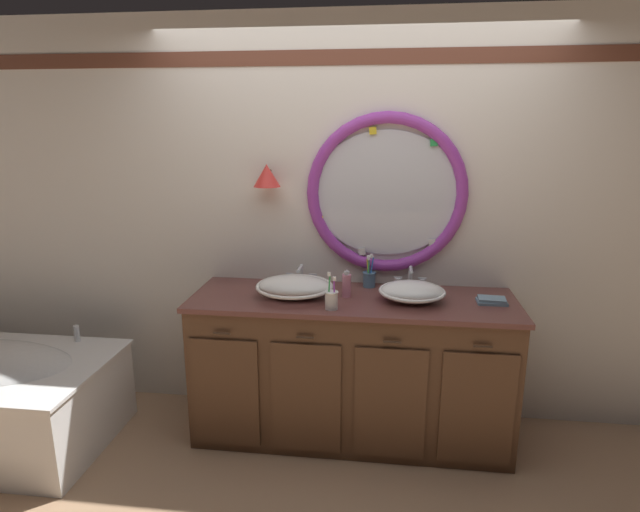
{
  "coord_description": "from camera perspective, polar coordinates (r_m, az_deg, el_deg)",
  "views": [
    {
      "loc": [
        0.21,
        -2.76,
        1.95
      ],
      "look_at": [
        -0.17,
        0.25,
        1.17
      ],
      "focal_mm": 29.37,
      "sensor_mm": 36.0,
      "label": 1
    }
  ],
  "objects": [
    {
      "name": "soap_dispenser",
      "position": [
        3.17,
        2.91,
        -3.16
      ],
      "size": [
        0.05,
        0.06,
        0.17
      ],
      "color": "pink",
      "rests_on": "vanity_counter"
    },
    {
      "name": "sink_basin_right",
      "position": [
        3.13,
        9.99,
        -3.84
      ],
      "size": [
        0.39,
        0.39,
        0.12
      ],
      "color": "white",
      "rests_on": "vanity_counter"
    },
    {
      "name": "sink_basin_left",
      "position": [
        3.17,
        -2.8,
        -3.34
      ],
      "size": [
        0.47,
        0.47,
        0.13
      ],
      "color": "white",
      "rests_on": "vanity_counter"
    },
    {
      "name": "faucet_set_left",
      "position": [
        3.41,
        -2.07,
        -2.19
      ],
      "size": [
        0.2,
        0.15,
        0.13
      ],
      "color": "silver",
      "rests_on": "vanity_counter"
    },
    {
      "name": "toothbrush_holder_left",
      "position": [
        2.96,
        1.25,
        -4.71
      ],
      "size": [
        0.08,
        0.08,
        0.22
      ],
      "color": "white",
      "rests_on": "vanity_counter"
    },
    {
      "name": "vanity_counter",
      "position": [
        3.35,
        3.44,
        -11.93
      ],
      "size": [
        1.96,
        0.66,
        0.92
      ],
      "color": "brown",
      "rests_on": "ground_plane"
    },
    {
      "name": "ground_plane",
      "position": [
        3.39,
        2.53,
        -20.7
      ],
      "size": [
        14.0,
        14.0,
        0.0
      ],
      "primitive_type": "plane",
      "color": "tan"
    },
    {
      "name": "faucet_set_right",
      "position": [
        3.38,
        9.8,
        -2.54
      ],
      "size": [
        0.2,
        0.13,
        0.15
      ],
      "color": "silver",
      "rests_on": "vanity_counter"
    },
    {
      "name": "folded_hand_towel",
      "position": [
        3.23,
        18.2,
        -4.63
      ],
      "size": [
        0.17,
        0.12,
        0.03
      ],
      "color": "#7593A8",
      "rests_on": "vanity_counter"
    },
    {
      "name": "toothbrush_holder_right",
      "position": [
        3.37,
        5.39,
        -2.42
      ],
      "size": [
        0.09,
        0.09,
        0.22
      ],
      "color": "slate",
      "rests_on": "vanity_counter"
    },
    {
      "name": "back_wall_assembly",
      "position": [
        3.41,
        3.79,
        3.76
      ],
      "size": [
        6.4,
        0.26,
        2.6
      ],
      "color": "silver",
      "rests_on": "ground_plane"
    }
  ]
}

